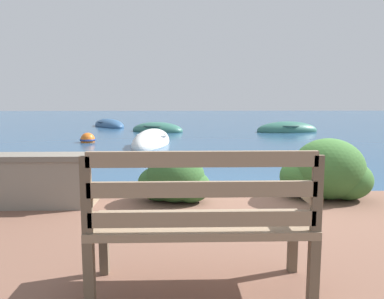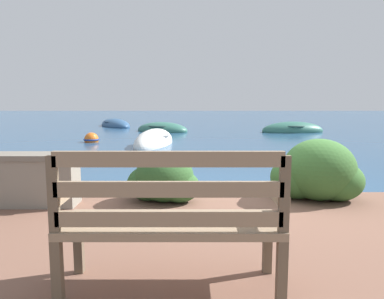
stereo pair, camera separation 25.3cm
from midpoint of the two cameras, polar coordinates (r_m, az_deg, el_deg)
name	(u,v)px [view 2 (the right image)]	position (r m, az deg, el deg)	size (l,w,h in m)	color
ground_plane	(242,208)	(5.06, 9.07, -8.85)	(80.00, 80.00, 0.00)	navy
park_bench	(171,218)	(2.36, -0.09, -10.41)	(1.40, 0.48, 0.93)	brown
stone_wall	(8,179)	(4.73, -24.90, -4.12)	(1.66, 0.39, 0.60)	gray
hedge_clump_far_left	(10,181)	(4.91, -24.67, -4.46)	(0.82, 0.59, 0.56)	#426B33
hedge_clump_left	(164,180)	(4.46, -2.68, -4.70)	(0.87, 0.63, 0.59)	#2D5628
hedge_clump_centre	(318,173)	(4.81, 20.08, -3.45)	(1.09, 0.79, 0.74)	#38662D
rowboat_nearest	(155,143)	(11.66, -5.11, 1.01)	(1.45, 2.92, 0.89)	silver
rowboat_mid	(293,131)	(16.75, 15.55, 2.79)	(2.78, 1.38, 0.79)	#336B5B
rowboat_far	(163,130)	(16.53, -4.05, 2.98)	(2.70, 2.14, 0.72)	#336B5B
rowboat_outer	(116,125)	(19.89, -11.18, 3.64)	(2.51, 3.25, 0.71)	#2D517A
mooring_buoy	(92,140)	(12.89, -14.46, 1.48)	(0.52, 0.52, 0.47)	orange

